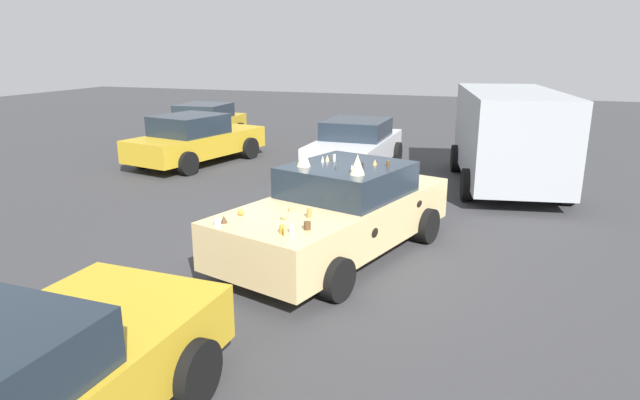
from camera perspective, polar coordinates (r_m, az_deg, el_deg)
ground_plane at (r=9.05m, az=1.80°, el=-5.66°), size 60.00×60.00×0.00m
art_car_decorated at (r=8.86m, az=2.03°, el=-1.21°), size 4.82×3.02×1.76m
parked_van_behind_right at (r=13.87m, az=19.05°, el=6.52°), size 5.25×2.96×2.29m
parked_sedan_behind_left at (r=19.56m, az=-12.21°, el=7.69°), size 4.07×2.15×1.36m
parked_sedan_far_right at (r=15.01m, az=3.72°, el=5.71°), size 4.03×2.01×1.37m
parked_sedan_row_back_center at (r=16.23m, az=-12.83°, el=6.16°), size 4.48×2.60×1.43m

